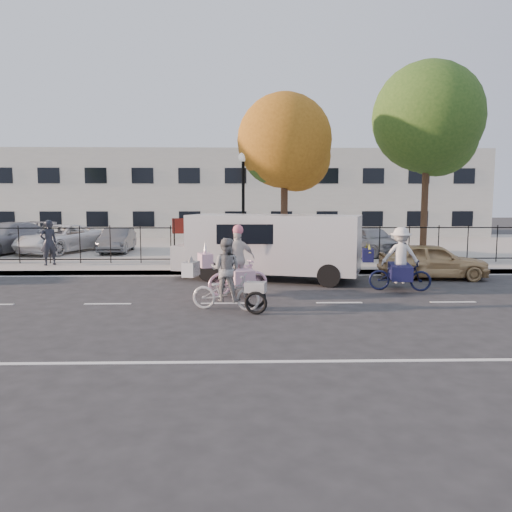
{
  "coord_description": "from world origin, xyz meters",
  "views": [
    {
      "loc": [
        0.51,
        -12.71,
        2.69
      ],
      "look_at": [
        0.86,
        1.2,
        1.1
      ],
      "focal_mm": 35.0,
      "sensor_mm": 36.0,
      "label": 1
    }
  ],
  "objects_px": {
    "lot_car_a": "(6,238)",
    "lot_car_c": "(117,240)",
    "zebra_trike": "(226,282)",
    "unicorn_bike": "(237,270)",
    "gold_sedan": "(433,261)",
    "white_van": "(271,244)",
    "pedestrian": "(49,243)",
    "lamppost": "(243,188)",
    "bull_bike": "(399,265)",
    "lot_car_d": "(370,240)",
    "lot_car_b": "(60,239)"
  },
  "relations": [
    {
      "from": "bull_bike",
      "to": "lot_car_d",
      "type": "distance_m",
      "value": 8.46
    },
    {
      "from": "zebra_trike",
      "to": "white_van",
      "type": "bearing_deg",
      "value": -2.82
    },
    {
      "from": "lot_car_a",
      "to": "unicorn_bike",
      "type": "bearing_deg",
      "value": -21.49
    },
    {
      "from": "lamppost",
      "to": "pedestrian",
      "type": "xyz_separation_m",
      "value": [
        -7.51,
        -0.17,
        -2.09
      ]
    },
    {
      "from": "zebra_trike",
      "to": "lot_car_a",
      "type": "distance_m",
      "value": 15.95
    },
    {
      "from": "white_van",
      "to": "zebra_trike",
      "type": "bearing_deg",
      "value": -89.06
    },
    {
      "from": "unicorn_bike",
      "to": "lot_car_a",
      "type": "xyz_separation_m",
      "value": [
        -11.03,
        9.95,
        0.14
      ]
    },
    {
      "from": "lamppost",
      "to": "lot_car_c",
      "type": "relative_size",
      "value": 1.22
    },
    {
      "from": "zebra_trike",
      "to": "white_van",
      "type": "height_order",
      "value": "white_van"
    },
    {
      "from": "lot_car_b",
      "to": "white_van",
      "type": "bearing_deg",
      "value": -18.16
    },
    {
      "from": "unicorn_bike",
      "to": "white_van",
      "type": "xyz_separation_m",
      "value": [
        1.09,
        2.75,
        0.46
      ]
    },
    {
      "from": "lot_car_a",
      "to": "gold_sedan",
      "type": "bearing_deg",
      "value": -1.32
    },
    {
      "from": "lot_car_a",
      "to": "lot_car_c",
      "type": "distance_m",
      "value": 5.15
    },
    {
      "from": "bull_bike",
      "to": "unicorn_bike",
      "type": "bearing_deg",
      "value": 108.37
    },
    {
      "from": "lot_car_b",
      "to": "lot_car_d",
      "type": "bearing_deg",
      "value": 14.91
    },
    {
      "from": "lot_car_c",
      "to": "white_van",
      "type": "bearing_deg",
      "value": -50.13
    },
    {
      "from": "bull_bike",
      "to": "white_van",
      "type": "height_order",
      "value": "white_van"
    },
    {
      "from": "lot_car_b",
      "to": "lot_car_c",
      "type": "distance_m",
      "value": 2.67
    },
    {
      "from": "bull_bike",
      "to": "gold_sedan",
      "type": "bearing_deg",
      "value": -29.37
    },
    {
      "from": "bull_bike",
      "to": "white_van",
      "type": "distance_m",
      "value": 4.25
    },
    {
      "from": "bull_bike",
      "to": "lot_car_d",
      "type": "xyz_separation_m",
      "value": [
        1.27,
        8.36,
        0.07
      ]
    },
    {
      "from": "unicorn_bike",
      "to": "lot_car_b",
      "type": "xyz_separation_m",
      "value": [
        -8.56,
        10.18,
        0.08
      ]
    },
    {
      "from": "lot_car_a",
      "to": "lot_car_c",
      "type": "relative_size",
      "value": 1.4
    },
    {
      "from": "pedestrian",
      "to": "lot_car_b",
      "type": "height_order",
      "value": "pedestrian"
    },
    {
      "from": "lot_car_a",
      "to": "lot_car_d",
      "type": "bearing_deg",
      "value": 17.46
    },
    {
      "from": "lot_car_c",
      "to": "lamppost",
      "type": "bearing_deg",
      "value": -39.77
    },
    {
      "from": "lamppost",
      "to": "white_van",
      "type": "relative_size",
      "value": 0.66
    },
    {
      "from": "unicorn_bike",
      "to": "gold_sedan",
      "type": "height_order",
      "value": "unicorn_bike"
    },
    {
      "from": "lot_car_b",
      "to": "lot_car_c",
      "type": "bearing_deg",
      "value": 22.3
    },
    {
      "from": "zebra_trike",
      "to": "pedestrian",
      "type": "xyz_separation_m",
      "value": [
        -7.09,
        7.38,
        0.34
      ]
    },
    {
      "from": "white_van",
      "to": "lot_car_c",
      "type": "xyz_separation_m",
      "value": [
        -6.98,
        7.56,
        -0.46
      ]
    },
    {
      "from": "lot_car_b",
      "to": "lot_car_d",
      "type": "height_order",
      "value": "lot_car_d"
    },
    {
      "from": "zebra_trike",
      "to": "bull_bike",
      "type": "bearing_deg",
      "value": -50.34
    },
    {
      "from": "lot_car_c",
      "to": "lot_car_d",
      "type": "relative_size",
      "value": 0.91
    },
    {
      "from": "zebra_trike",
      "to": "white_van",
      "type": "distance_m",
      "value": 4.77
    },
    {
      "from": "pedestrian",
      "to": "lot_car_d",
      "type": "distance_m",
      "value": 13.81
    },
    {
      "from": "zebra_trike",
      "to": "lot_car_d",
      "type": "xyz_separation_m",
      "value": [
        6.28,
        10.82,
        0.13
      ]
    },
    {
      "from": "white_van",
      "to": "unicorn_bike",
      "type": "bearing_deg",
      "value": -94.31
    },
    {
      "from": "lot_car_b",
      "to": "lot_car_d",
      "type": "relative_size",
      "value": 1.22
    },
    {
      "from": "white_van",
      "to": "lot_car_d",
      "type": "relative_size",
      "value": 1.68
    },
    {
      "from": "zebra_trike",
      "to": "lot_car_a",
      "type": "height_order",
      "value": "zebra_trike"
    },
    {
      "from": "gold_sedan",
      "to": "lot_car_c",
      "type": "height_order",
      "value": "lot_car_c"
    },
    {
      "from": "unicorn_bike",
      "to": "lot_car_b",
      "type": "bearing_deg",
      "value": 22.76
    },
    {
      "from": "lamppost",
      "to": "zebra_trike",
      "type": "distance_m",
      "value": 7.94
    },
    {
      "from": "pedestrian",
      "to": "unicorn_bike",
      "type": "bearing_deg",
      "value": 103.59
    },
    {
      "from": "white_van",
      "to": "pedestrian",
      "type": "distance_m",
      "value": 8.89
    },
    {
      "from": "lot_car_d",
      "to": "gold_sedan",
      "type": "bearing_deg",
      "value": -106.42
    },
    {
      "from": "white_van",
      "to": "gold_sedan",
      "type": "xyz_separation_m",
      "value": [
        5.51,
        0.12,
        -0.59
      ]
    },
    {
      "from": "gold_sedan",
      "to": "bull_bike",
      "type": "bearing_deg",
      "value": 145.62
    },
    {
      "from": "lamppost",
      "to": "unicorn_bike",
      "type": "relative_size",
      "value": 2.14
    }
  ]
}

